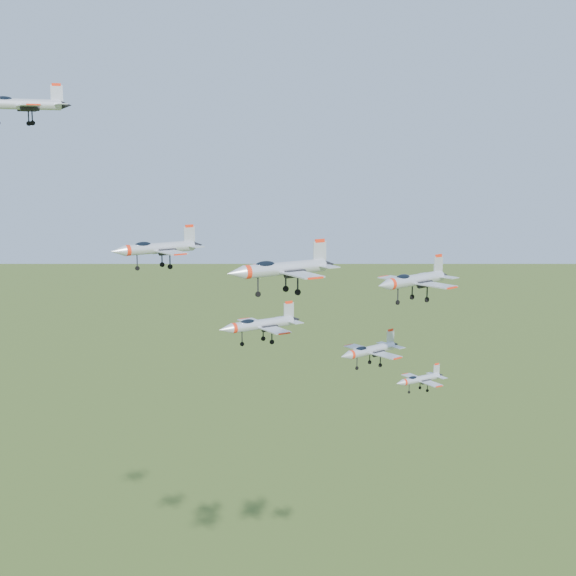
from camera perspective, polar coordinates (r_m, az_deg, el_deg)
jet_lead at (r=103.77m, az=-18.54°, el=12.31°), size 12.16×10.19×3.26m
jet_left_high at (r=103.54m, az=-9.30°, el=2.83°), size 12.86×10.64×3.44m
jet_right_high at (r=84.66m, az=-0.46°, el=1.40°), size 13.40×11.15×3.58m
jet_left_low at (r=116.15m, az=-2.02°, el=-2.59°), size 13.74×11.42×3.67m
jet_right_low at (r=106.55m, az=8.91°, el=0.56°), size 14.06×11.60×3.76m
jet_trail at (r=123.60m, az=5.83°, el=-4.42°), size 12.58×10.34×3.37m
jet_extra at (r=139.82m, az=9.34°, el=-6.41°), size 10.55×8.78×2.82m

